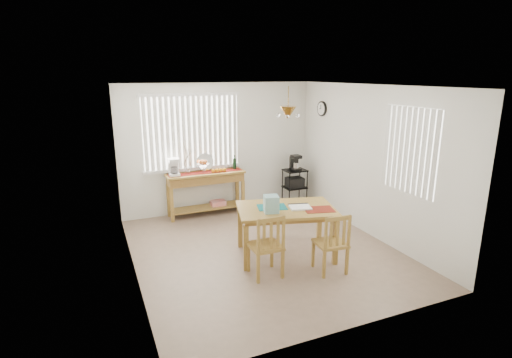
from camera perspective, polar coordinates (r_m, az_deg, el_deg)
name	(u,v)px	position (r m, az deg, el deg)	size (l,w,h in m)	color
ground	(264,250)	(6.57, 1.09, -10.17)	(4.00, 4.50, 0.01)	gray
room_shell	(264,147)	(6.06, 1.14, 4.57)	(4.20, 4.70, 2.70)	white
sideboard	(206,183)	(8.01, -7.11, -0.58)	(1.55, 0.44, 0.87)	#A58037
sideboard_items	(193,167)	(7.88, -8.97, 1.73)	(1.47, 0.37, 0.67)	maroon
wire_cart	(295,184)	(8.63, 5.54, -0.67)	(0.46, 0.37, 0.78)	black
cart_items	(295,163)	(8.53, 5.59, 2.31)	(0.18, 0.22, 0.32)	black
dining_table	(286,213)	(6.16, 4.30, -4.90)	(1.66, 1.29, 0.78)	#A58037
table_items	(279,205)	(5.96, 3.25, -3.72)	(1.11, 0.79, 0.25)	#126569
chair_left	(266,246)	(5.61, 1.51, -9.57)	(0.44, 0.44, 0.93)	#A58037
chair_right	(332,243)	(5.83, 10.77, -9.03)	(0.46, 0.46, 0.90)	#A58037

